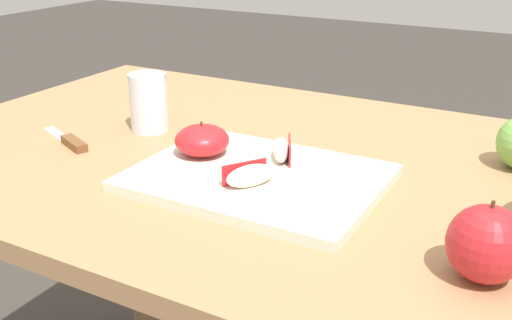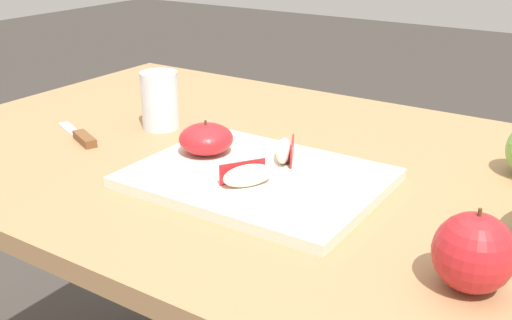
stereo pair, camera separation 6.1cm
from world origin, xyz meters
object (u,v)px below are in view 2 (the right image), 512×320
(paring_knife, at_px, (82,137))
(whole_apple_crimson, at_px, (474,253))
(apple_half_skin_up, at_px, (206,139))
(drinking_glass_water, at_px, (160,100))
(apple_wedge_back, at_px, (247,175))
(apple_wedge_right, at_px, (284,150))
(cutting_board, at_px, (256,178))

(paring_knife, height_order, whole_apple_crimson, whole_apple_crimson)
(apple_half_skin_up, height_order, drinking_glass_water, drinking_glass_water)
(apple_wedge_back, distance_m, whole_apple_crimson, 0.33)
(paring_knife, bearing_deg, apple_half_skin_up, 9.10)
(whole_apple_crimson, relative_size, drinking_glass_water, 0.89)
(drinking_glass_water, bearing_deg, apple_wedge_right, -9.40)
(apple_wedge_right, relative_size, drinking_glass_water, 0.72)
(whole_apple_crimson, bearing_deg, apple_wedge_right, 152.78)
(apple_half_skin_up, bearing_deg, apple_wedge_right, 18.92)
(cutting_board, distance_m, apple_half_skin_up, 0.12)
(cutting_board, xyz_separation_m, apple_half_skin_up, (-0.11, 0.02, 0.03))
(apple_wedge_back, xyz_separation_m, drinking_glass_water, (-0.30, 0.16, 0.02))
(apple_wedge_back, height_order, drinking_glass_water, drinking_glass_water)
(paring_knife, xyz_separation_m, whole_apple_crimson, (0.69, -0.09, 0.04))
(apple_half_skin_up, height_order, apple_wedge_back, apple_half_skin_up)
(apple_wedge_back, bearing_deg, paring_knife, 175.40)
(paring_knife, bearing_deg, apple_wedge_back, -4.60)
(apple_half_skin_up, xyz_separation_m, apple_wedge_back, (0.12, -0.07, -0.01))
(whole_apple_crimson, distance_m, drinking_glass_water, 0.66)
(apple_wedge_back, height_order, paring_knife, apple_wedge_back)
(whole_apple_crimson, bearing_deg, paring_knife, 172.72)
(apple_half_skin_up, bearing_deg, apple_wedge_back, -28.86)
(cutting_board, height_order, whole_apple_crimson, whole_apple_crimson)
(paring_knife, bearing_deg, cutting_board, 2.52)
(apple_wedge_right, distance_m, whole_apple_crimson, 0.37)
(apple_half_skin_up, height_order, whole_apple_crimson, whole_apple_crimson)
(apple_wedge_back, relative_size, paring_knife, 0.48)
(apple_half_skin_up, distance_m, drinking_glass_water, 0.20)
(whole_apple_crimson, bearing_deg, apple_half_skin_up, 164.07)
(apple_wedge_right, height_order, paring_knife, apple_wedge_right)
(cutting_board, relative_size, whole_apple_crimson, 3.79)
(cutting_board, xyz_separation_m, drinking_glass_water, (-0.28, 0.11, 0.04))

